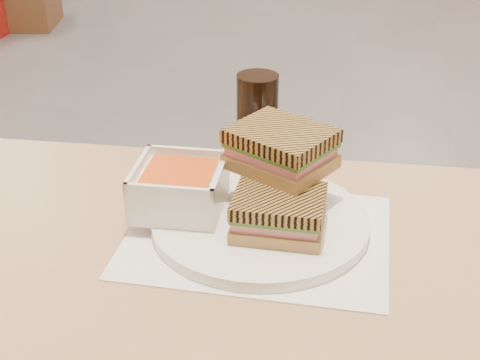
% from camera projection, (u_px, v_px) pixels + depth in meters
% --- Properties ---
extents(tray_liner, '(0.34, 0.27, 0.00)m').
position_uv_depth(tray_liner, '(258.00, 235.00, 0.89)').
color(tray_liner, white).
rests_on(tray_liner, main_table).
extents(plate, '(0.29, 0.29, 0.02)m').
position_uv_depth(plate, '(260.00, 222.00, 0.90)').
color(plate, white).
rests_on(plate, tray_liner).
extents(soup_bowl, '(0.12, 0.12, 0.06)m').
position_uv_depth(soup_bowl, '(180.00, 189.00, 0.91)').
color(soup_bowl, white).
rests_on(soup_bowl, plate).
extents(panini_lower, '(0.11, 0.10, 0.05)m').
position_uv_depth(panini_lower, '(279.00, 213.00, 0.86)').
color(panini_lower, tan).
rests_on(panini_lower, plate).
extents(panini_upper, '(0.16, 0.15, 0.06)m').
position_uv_depth(panini_upper, '(281.00, 149.00, 0.90)').
color(panini_upper, tan).
rests_on(panini_upper, panini_lower).
extents(cola_glass, '(0.06, 0.06, 0.14)m').
position_uv_depth(cola_glass, '(257.00, 118.00, 1.06)').
color(cola_glass, black).
rests_on(cola_glass, main_table).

